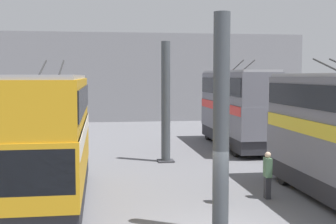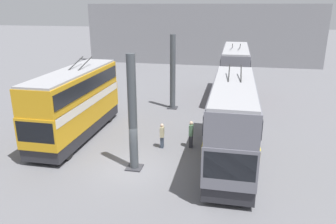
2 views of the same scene
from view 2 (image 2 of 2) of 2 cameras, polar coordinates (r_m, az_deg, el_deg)
name	(u,v)px [view 2 (image 2 of 2)]	position (r m, az deg, el deg)	size (l,w,h in m)	color
ground_plane	(134,169)	(19.22, -5.93, -9.79)	(240.00, 240.00, 0.00)	slate
depot_back_wall	(201,35)	(51.38, 5.72, 13.16)	(0.50, 36.00, 9.11)	gray
support_column_near	(133,116)	(18.03, -6.18, -0.73)	(0.89, 0.89, 6.60)	#42474C
support_column_far	(173,74)	(29.10, 0.82, 6.68)	(0.89, 0.89, 6.60)	#42474C
bus_left_near	(232,118)	(19.30, 11.12, -1.02)	(10.37, 2.54, 5.44)	black
bus_left_far	(235,70)	(33.09, 11.54, 7.20)	(10.19, 2.54, 5.69)	black
bus_right_far	(75,100)	(23.56, -15.85, 2.05)	(9.95, 2.54, 5.38)	black
person_by_left_row	(191,134)	(21.48, 4.03, -3.76)	(0.43, 0.26, 1.82)	#2D2D33
person_aisle_midway	(162,135)	(21.41, -1.04, -4.04)	(0.43, 0.26, 1.68)	#384251
oil_drum	(213,100)	(31.14, 7.79, 2.10)	(0.66, 0.66, 0.89)	#B28E23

